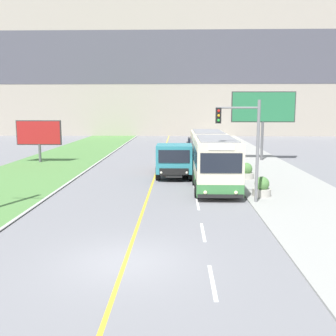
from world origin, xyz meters
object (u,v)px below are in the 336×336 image
at_px(billboard_small, 39,134).
at_px(planter_round_near, 262,188).
at_px(planter_round_second, 246,172).
at_px(dump_truck, 174,160).
at_px(car_distant, 194,144).
at_px(traffic_light_mast, 245,138).
at_px(billboard_large, 263,109).
at_px(planter_round_far, 227,153).
at_px(planter_round_third, 236,161).
at_px(city_bus, 211,157).

relative_size(billboard_small, planter_round_near, 3.71).
bearing_deg(planter_round_second, dump_truck, 171.49).
bearing_deg(car_distant, billboard_small, -142.62).
bearing_deg(traffic_light_mast, billboard_small, 137.05).
distance_m(billboard_large, planter_round_far, 5.45).
bearing_deg(planter_round_near, planter_round_far, 89.89).
bearing_deg(planter_round_near, planter_round_third, 89.54).
relative_size(traffic_light_mast, planter_round_third, 5.14).
xyz_separation_m(car_distant, planter_round_near, (2.84, -24.70, -0.13)).
bearing_deg(planter_round_second, planter_round_third, 89.54).
distance_m(car_distant, billboard_large, 12.00).
distance_m(car_distant, planter_round_far, 8.75).
relative_size(car_distant, billboard_large, 0.67).
bearing_deg(billboard_small, billboard_large, 4.37).
bearing_deg(traffic_light_mast, billboard_large, 75.17).
relative_size(city_bus, planter_round_third, 12.26).
height_order(car_distant, planter_round_second, car_distant).
distance_m(city_bus, dump_truck, 2.87).
bearing_deg(planter_round_far, planter_round_near, -90.11).
height_order(traffic_light_mast, planter_round_third, traffic_light_mast).
relative_size(car_distant, planter_round_third, 4.09).
bearing_deg(planter_round_third, traffic_light_mast, -96.29).
bearing_deg(traffic_light_mast, city_bus, 100.55).
distance_m(traffic_light_mast, planter_round_far, 18.15).
bearing_deg(planter_round_far, billboard_small, -170.69).
relative_size(dump_truck, planter_round_third, 6.43).
height_order(car_distant, planter_round_near, car_distant).
relative_size(planter_round_third, planter_round_far, 0.97).
xyz_separation_m(dump_truck, traffic_light_mast, (3.71, -7.66, 2.21)).
relative_size(planter_round_near, planter_round_far, 1.02).
bearing_deg(planter_round_second, city_bus, -167.72).
height_order(dump_truck, billboard_small, billboard_small).
bearing_deg(traffic_light_mast, planter_round_near, 48.17).
height_order(traffic_light_mast, billboard_large, billboard_large).
height_order(billboard_large, planter_round_far, billboard_large).
bearing_deg(billboard_large, billboard_small, -175.63).
height_order(dump_truck, planter_round_far, dump_truck).
distance_m(city_bus, billboard_large, 12.07).
bearing_deg(car_distant, billboard_large, -58.05).
xyz_separation_m(dump_truck, car_distant, (2.15, 18.47, -0.56)).
distance_m(billboard_small, planter_round_near, 22.17).
bearing_deg(dump_truck, planter_round_near, -51.32).
distance_m(traffic_light_mast, billboard_large, 17.21).
bearing_deg(billboard_small, planter_round_third, -8.53).
bearing_deg(planter_round_near, planter_round_second, 89.55).
distance_m(billboard_large, planter_round_second, 11.02).
distance_m(planter_round_second, planter_round_third, 5.48).
relative_size(planter_round_second, planter_round_third, 1.06).
height_order(dump_truck, car_distant, dump_truck).
bearing_deg(car_distant, dump_truck, -96.63).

